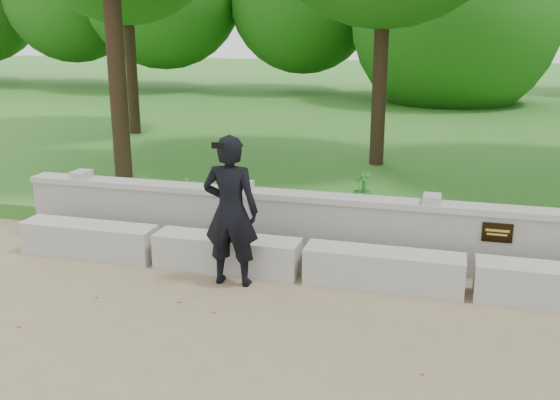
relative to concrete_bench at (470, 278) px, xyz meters
The scene contains 7 objects.
ground 1.91m from the concrete_bench, 90.00° to the right, with size 80.00×80.00×0.00m, color #8D7A56.
lawn 12.10m from the concrete_bench, 90.00° to the left, with size 40.00×22.00×0.25m, color #386B23.
concrete_bench is the anchor object (origin of this frame).
parapet_wall 0.74m from the concrete_bench, 89.99° to the left, with size 12.50×0.35×0.90m.
man_main 2.90m from the concrete_bench, behind, with size 0.69×0.62×1.84m.
shrub_a 4.35m from the concrete_bench, 161.15° to the left, with size 0.30×0.21×0.58m, color #2E7B2A.
shrub_d 3.10m from the concrete_bench, 121.95° to the left, with size 0.31×0.28×0.55m, color #2E7B2A.
Camera 1 is at (-0.34, -5.17, 3.06)m, focal length 40.00 mm.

